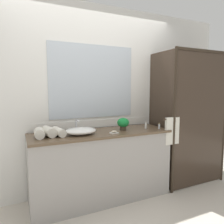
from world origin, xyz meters
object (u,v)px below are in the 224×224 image
object	(u,v)px
sink_basin	(81,131)
rolled_towel_far_edge	(59,132)
faucet	(77,127)
rolled_towel_near_edge	(39,133)
rolled_towel_middle	(49,132)
amenity_bottle_conditioner	(146,125)
potted_plant	(123,123)
amenity_bottle_lotion	(159,126)
soap_dish	(114,132)

from	to	relation	value
sink_basin	rolled_towel_far_edge	xyz separation A→B (m)	(-0.26, 0.04, 0.01)
sink_basin	faucet	world-z (taller)	faucet
rolled_towel_near_edge	rolled_towel_middle	xyz separation A→B (m)	(0.11, 0.03, 0.00)
sink_basin	amenity_bottle_conditioner	xyz separation A→B (m)	(0.93, -0.01, 0.00)
amenity_bottle_conditioner	rolled_towel_middle	size ratio (longest dim) A/B	0.42
rolled_towel_middle	sink_basin	bearing A→B (deg)	-7.42
faucet	sink_basin	bearing A→B (deg)	-90.00
potted_plant	sink_basin	bearing A→B (deg)	-179.07
sink_basin	amenity_bottle_conditioner	size ratio (longest dim) A/B	4.06
potted_plant	rolled_towel_near_edge	size ratio (longest dim) A/B	0.81
faucet	rolled_towel_middle	xyz separation A→B (m)	(-0.37, -0.14, 0.00)
sink_basin	rolled_towel_near_edge	distance (m)	0.48
rolled_towel_far_edge	potted_plant	bearing A→B (deg)	-1.82
amenity_bottle_lotion	rolled_towel_near_edge	distance (m)	1.57
potted_plant	amenity_bottle_conditioner	xyz separation A→B (m)	(0.34, -0.02, -0.05)
rolled_towel_near_edge	faucet	bearing A→B (deg)	20.32
faucet	amenity_bottle_lotion	distance (m)	1.13
soap_dish	amenity_bottle_conditioner	world-z (taller)	amenity_bottle_conditioner
soap_dish	amenity_bottle_lotion	distance (m)	0.70
amenity_bottle_conditioner	rolled_towel_far_edge	xyz separation A→B (m)	(-1.19, 0.05, 0.00)
soap_dish	amenity_bottle_lotion	world-z (taller)	amenity_bottle_lotion
faucet	potted_plant	distance (m)	0.61
amenity_bottle_conditioner	rolled_towel_far_edge	world-z (taller)	same
amenity_bottle_lotion	amenity_bottle_conditioner	bearing A→B (deg)	150.94
sink_basin	soap_dish	distance (m)	0.41
rolled_towel_near_edge	rolled_towel_middle	size ratio (longest dim) A/B	0.91
soap_dish	rolled_towel_near_edge	xyz separation A→B (m)	(-0.87, 0.13, 0.04)
potted_plant	amenity_bottle_conditioner	bearing A→B (deg)	-3.74
faucet	rolled_towel_near_edge	xyz separation A→B (m)	(-0.48, -0.18, -0.00)
sink_basin	soap_dish	bearing A→B (deg)	-17.06
sink_basin	amenity_bottle_lotion	bearing A→B (deg)	-5.38
soap_dish	amenity_bottle_lotion	bearing A→B (deg)	1.42
sink_basin	soap_dish	xyz separation A→B (m)	(0.39, -0.12, -0.03)
faucet	rolled_towel_middle	size ratio (longest dim) A/B	0.75
potted_plant	rolled_towel_far_edge	size ratio (longest dim) A/B	0.65
soap_dish	amenity_bottle_conditioner	size ratio (longest dim) A/B	1.06
sink_basin	rolled_towel_far_edge	distance (m)	0.26
amenity_bottle_lotion	amenity_bottle_conditioner	distance (m)	0.19
amenity_bottle_lotion	faucet	bearing A→B (deg)	164.97
faucet	rolled_towel_middle	world-z (taller)	faucet
amenity_bottle_conditioner	soap_dish	bearing A→B (deg)	-168.75
potted_plant	amenity_bottle_conditioner	world-z (taller)	potted_plant
soap_dish	potted_plant	bearing A→B (deg)	33.67
faucet	rolled_towel_near_edge	distance (m)	0.51
sink_basin	rolled_towel_middle	xyz separation A→B (m)	(-0.37, 0.05, 0.01)
amenity_bottle_lotion	amenity_bottle_conditioner	world-z (taller)	amenity_bottle_conditioner
amenity_bottle_lotion	rolled_towel_far_edge	xyz separation A→B (m)	(-1.35, 0.14, 0.01)
rolled_towel_near_edge	rolled_towel_far_edge	bearing A→B (deg)	5.68
amenity_bottle_conditioner	rolled_towel_middle	bearing A→B (deg)	177.32
potted_plant	soap_dish	size ratio (longest dim) A/B	1.67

